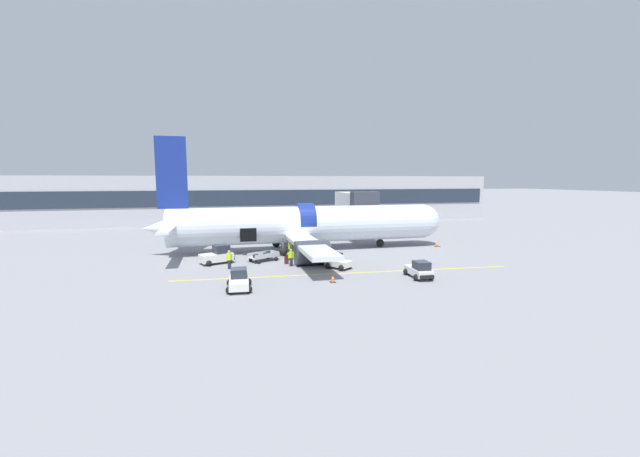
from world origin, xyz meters
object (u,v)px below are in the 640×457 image
baggage_tug_lead (338,262)px  ground_crew_loader_a (290,249)px  airplane (301,225)px  baggage_cart_loading (264,256)px  baggage_tug_mid (239,281)px  baggage_tug_spare (218,256)px  ground_crew_driver (300,247)px  suitcase_on_tarmac_upright (288,258)px  suitcase_on_tarmac_spare (286,260)px  baggage_tug_rear (419,270)px  ground_crew_supervisor (291,257)px  ground_crew_loader_b (229,259)px

baggage_tug_lead → ground_crew_loader_a: size_ratio=1.69×
airplane → baggage_cart_loading: size_ratio=9.12×
baggage_tug_mid → baggage_tug_spare: bearing=99.4°
baggage_cart_loading → ground_crew_driver: size_ratio=2.34×
airplane → baggage_tug_mid: bearing=-117.7°
suitcase_on_tarmac_upright → airplane: bearing=64.5°
baggage_tug_lead → baggage_tug_mid: baggage_tug_mid is taller
baggage_tug_spare → suitcase_on_tarmac_spare: 6.62m
airplane → ground_crew_loader_a: size_ratio=21.94×
airplane → ground_crew_loader_a: 4.24m
baggage_tug_spare → ground_crew_driver: baggage_tug_spare is taller
baggage_tug_spare → baggage_tug_lead: bearing=-24.7°
baggage_tug_rear → baggage_tug_spare: (-16.03, 9.77, 0.13)m
baggage_tug_lead → ground_crew_driver: 7.42m
baggage_tug_spare → suitcase_on_tarmac_upright: baggage_tug_spare is taller
baggage_tug_rear → ground_crew_driver: ground_crew_driver is taller
baggage_tug_rear → ground_crew_loader_a: 14.46m
ground_crew_driver → suitcase_on_tarmac_upright: (-1.71, -2.33, -0.59)m
airplane → ground_crew_driver: airplane is taller
baggage_tug_lead → suitcase_on_tarmac_spare: size_ratio=3.16×
baggage_cart_loading → suitcase_on_tarmac_spare: (1.93, -1.83, -0.10)m
baggage_tug_rear → suitcase_on_tarmac_upright: 13.42m
baggage_tug_lead → ground_crew_loader_a: 7.36m
ground_crew_supervisor → suitcase_on_tarmac_spare: (-0.26, 1.12, -0.49)m
baggage_tug_spare → baggage_cart_loading: size_ratio=0.92×
ground_crew_driver → ground_crew_supervisor: ground_crew_supervisor is taller
ground_crew_loader_b → suitcase_on_tarmac_upright: ground_crew_loader_b is taller
ground_crew_driver → suitcase_on_tarmac_upright: 2.95m
ground_crew_loader_b → ground_crew_driver: ground_crew_loader_b is taller
ground_crew_loader_b → baggage_tug_spare: bearing=110.9°
ground_crew_driver → suitcase_on_tarmac_upright: ground_crew_driver is taller
baggage_tug_lead → baggage_cart_loading: baggage_tug_lead is taller
airplane → ground_crew_supervisor: (-2.55, -7.84, -2.05)m
baggage_tug_lead → baggage_tug_mid: 10.10m
baggage_tug_lead → baggage_tug_spare: size_ratio=0.76×
ground_crew_loader_a → suitcase_on_tarmac_upright: 1.96m
ground_crew_supervisor → suitcase_on_tarmac_upright: (0.16, 2.85, -0.61)m
baggage_tug_mid → baggage_tug_spare: size_ratio=0.94×
baggage_tug_spare → ground_crew_loader_b: bearing=-69.1°
ground_crew_loader_b → suitcase_on_tarmac_upright: bearing=24.7°
baggage_tug_mid → baggage_tug_rear: same height
airplane → ground_crew_driver: bearing=-104.2°
baggage_tug_spare → ground_crew_supervisor: size_ratio=2.12×
ground_crew_supervisor → suitcase_on_tarmac_upright: bearing=86.7°
ground_crew_supervisor → baggage_tug_spare: bearing=156.3°
suitcase_on_tarmac_spare → baggage_tug_lead: bearing=-36.3°
ground_crew_loader_a → ground_crew_loader_b: ground_crew_loader_b is taller
baggage_tug_spare → ground_crew_driver: bearing=15.0°
ground_crew_supervisor → ground_crew_loader_a: bearing=81.7°
baggage_tug_spare → ground_crew_loader_a: 7.51m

